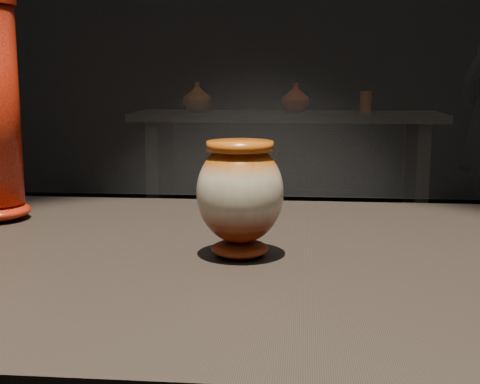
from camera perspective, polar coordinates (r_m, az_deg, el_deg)
The scene contains 5 objects.
main_vase at distance 0.90m, azimuth 0.00°, elevation -0.18°, with size 0.13×0.13×0.16m.
back_shelf at distance 4.44m, azimuth 3.96°, elevation 3.40°, with size 2.00×0.60×0.90m.
back_vase_left at distance 4.41m, azimuth -3.66°, elevation 8.07°, with size 0.19×0.19×0.19m, color #993C16.
back_vase_mid at distance 4.43m, azimuth 4.76°, elevation 8.04°, with size 0.18×0.18×0.19m, color #641C08.
back_vase_right at distance 4.38m, azimuth 10.65°, elevation 7.53°, with size 0.07×0.07×0.14m, color #993C16.
Camera 1 is at (-0.01, -0.90, 1.15)m, focal length 50.00 mm.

